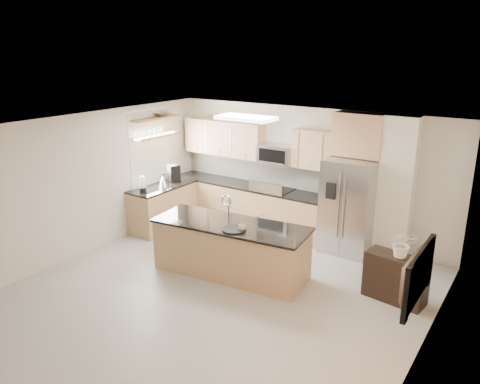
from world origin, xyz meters
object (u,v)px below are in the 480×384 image
Objects in this scene: coffee_maker at (174,174)px; flower_vase at (403,237)px; television at (409,273)px; island at (231,248)px; platter at (234,229)px; credenza at (396,278)px; microwave at (277,155)px; range at (272,210)px; blender at (143,185)px; refrigerator at (349,206)px; kettle at (163,181)px; cup at (242,228)px; bowl at (161,114)px.

flower_vase is (5.09, -0.69, -0.05)m from coffee_maker.
television is at bearing -23.68° from coffee_maker.
platter is (0.21, -0.21, 0.46)m from island.
credenza is (2.58, 0.67, -0.09)m from island.
coffee_maker is (-2.09, -0.79, -0.54)m from microwave.
flower_vase is (3.00, -1.36, 0.57)m from range.
refrigerator is at bearing 22.74° from blender.
island is at bearing 70.86° from television.
microwave is at bearing 174.14° from refrigerator.
television reaches higher than kettle.
island reaches higher than kettle.
microwave is 0.84× the size of credenza.
microwave is at bearing 39.91° from blender.
blender is at bearing 163.55° from island.
credenza is 7.39× the size of cup.
microwave is 2.31× the size of blender.
bowl is (-2.25, -0.91, 0.76)m from microwave.
refrigerator is 5.40× the size of blender.
blender is at bearing -140.09° from microwave.
coffee_maker is at bearing 179.88° from credenza.
television is at bearing -16.75° from platter.
flower_vase reaches higher than blender.
blender reaches higher than kettle.
television is at bearing -22.08° from bowl.
bowl reaches higher than coffee_maker.
microwave is 2.70× the size of kettle.
flower_vase is at bearing 12.26° from credenza.
range is at bearing 178.40° from refrigerator.
microwave is 2.42m from kettle.
island is (0.38, -2.16, -1.17)m from microwave.
range is 3.34m from flower_vase.
credenza is 5.15m from coffee_maker.
television reaches higher than blender.
range is 2.82× the size of bowl.
range is 9.25× the size of cup.
flower_vase is (5.02, -0.29, 0.00)m from kettle.
credenza is at bearing -175.49° from flower_vase.
credenza is 2.59m from platter.
flower_vase is at bearing -24.37° from range.
microwave reaches higher than platter.
refrigerator is 4.48× the size of platter.
range is 3.46× the size of blender.
blender is 0.92× the size of coffee_maker.
platter is 1.20× the size of blender.
cup is 0.34× the size of coffee_maker.
bowl reaches higher than refrigerator.
cup is (0.33, -0.15, 0.50)m from island.
bowl reaches higher than platter.
platter is (-0.12, -0.06, -0.04)m from cup.
platter is (0.58, -2.24, 0.45)m from range.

